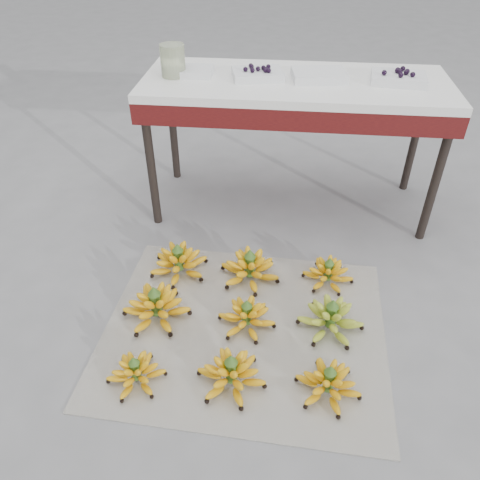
# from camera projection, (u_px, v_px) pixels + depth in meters

# --- Properties ---
(ground) EXTENTS (60.00, 60.00, 0.00)m
(ground) POSITION_uv_depth(u_px,v_px,m) (272.00, 319.00, 2.17)
(ground) COLOR slate
(ground) RESTS_ON ground
(newspaper_mat) EXTENTS (1.30, 1.11, 0.01)m
(newspaper_mat) POSITION_uv_depth(u_px,v_px,m) (245.00, 329.00, 2.12)
(newspaper_mat) COLOR white
(newspaper_mat) RESTS_ON ground
(bunch_front_left) EXTENTS (0.24, 0.24, 0.14)m
(bunch_front_left) POSITION_uv_depth(u_px,v_px,m) (136.00, 373.00, 1.87)
(bunch_front_left) COLOR gold
(bunch_front_left) RESTS_ON newspaper_mat
(bunch_front_center) EXTENTS (0.33, 0.33, 0.17)m
(bunch_front_center) POSITION_uv_depth(u_px,v_px,m) (231.00, 374.00, 1.85)
(bunch_front_center) COLOR gold
(bunch_front_center) RESTS_ON newspaper_mat
(bunch_front_right) EXTENTS (0.33, 0.33, 0.16)m
(bunch_front_right) POSITION_uv_depth(u_px,v_px,m) (328.00, 383.00, 1.82)
(bunch_front_right) COLOR gold
(bunch_front_right) RESTS_ON newspaper_mat
(bunch_mid_left) EXTENTS (0.33, 0.33, 0.19)m
(bunch_mid_left) POSITION_uv_depth(u_px,v_px,m) (156.00, 307.00, 2.14)
(bunch_mid_left) COLOR gold
(bunch_mid_left) RESTS_ON newspaper_mat
(bunch_mid_center) EXTENTS (0.30, 0.30, 0.16)m
(bunch_mid_center) POSITION_uv_depth(u_px,v_px,m) (247.00, 317.00, 2.10)
(bunch_mid_center) COLOR gold
(bunch_mid_center) RESTS_ON newspaper_mat
(bunch_mid_right) EXTENTS (0.38, 0.38, 0.18)m
(bunch_mid_right) POSITION_uv_depth(u_px,v_px,m) (331.00, 319.00, 2.08)
(bunch_mid_right) COLOR olive
(bunch_mid_right) RESTS_ON newspaper_mat
(bunch_back_left) EXTENTS (0.33, 0.33, 0.18)m
(bunch_back_left) POSITION_uv_depth(u_px,v_px,m) (179.00, 262.00, 2.39)
(bunch_back_left) COLOR gold
(bunch_back_left) RESTS_ON newspaper_mat
(bunch_back_center) EXTENTS (0.37, 0.37, 0.18)m
(bunch_back_center) POSITION_uv_depth(u_px,v_px,m) (250.00, 268.00, 2.35)
(bunch_back_center) COLOR gold
(bunch_back_center) RESTS_ON newspaper_mat
(bunch_back_right) EXTENTS (0.28, 0.28, 0.15)m
(bunch_back_right) POSITION_uv_depth(u_px,v_px,m) (328.00, 273.00, 2.34)
(bunch_back_right) COLOR gold
(bunch_back_right) RESTS_ON newspaper_mat
(vendor_table) EXTENTS (1.63, 0.65, 0.78)m
(vendor_table) POSITION_uv_depth(u_px,v_px,m) (295.00, 96.00, 2.53)
(vendor_table) COLOR black
(vendor_table) RESTS_ON ground
(tray_far_left) EXTENTS (0.23, 0.17, 0.04)m
(tray_far_left) POSITION_uv_depth(u_px,v_px,m) (191.00, 71.00, 2.52)
(tray_far_left) COLOR silver
(tray_far_left) RESTS_ON vendor_table
(tray_left) EXTENTS (0.30, 0.24, 0.07)m
(tray_left) POSITION_uv_depth(u_px,v_px,m) (258.00, 74.00, 2.47)
(tray_left) COLOR silver
(tray_left) RESTS_ON vendor_table
(tray_right) EXTENTS (0.30, 0.24, 0.04)m
(tray_right) POSITION_uv_depth(u_px,v_px,m) (319.00, 75.00, 2.46)
(tray_right) COLOR silver
(tray_right) RESTS_ON vendor_table
(tray_far_right) EXTENTS (0.30, 0.23, 0.07)m
(tray_far_right) POSITION_uv_depth(u_px,v_px,m) (398.00, 78.00, 2.42)
(tray_far_right) COLOR silver
(tray_far_right) RESTS_ON vendor_table
(glass_jar) EXTENTS (0.15, 0.15, 0.16)m
(glass_jar) POSITION_uv_depth(u_px,v_px,m) (173.00, 61.00, 2.46)
(glass_jar) COLOR beige
(glass_jar) RESTS_ON vendor_table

